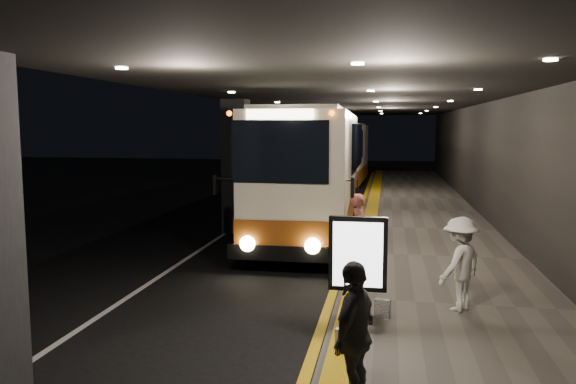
% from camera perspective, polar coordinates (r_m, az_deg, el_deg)
% --- Properties ---
extents(ground, '(90.00, 90.00, 0.00)m').
position_cam_1_polar(ground, '(14.78, -3.68, -7.10)').
color(ground, black).
extents(lane_line_white, '(0.12, 50.00, 0.01)m').
position_cam_1_polar(lane_line_white, '(19.96, -5.30, -3.49)').
color(lane_line_white, silver).
rests_on(lane_line_white, ground).
extents(kerb_stripe_yellow, '(0.18, 50.00, 0.01)m').
position_cam_1_polar(kerb_stripe_yellow, '(19.30, 6.70, -3.86)').
color(kerb_stripe_yellow, gold).
rests_on(kerb_stripe_yellow, ground).
extents(sidewalk, '(4.50, 50.00, 0.15)m').
position_cam_1_polar(sidewalk, '(19.30, 13.84, -3.80)').
color(sidewalk, '#514C44').
rests_on(sidewalk, ground).
extents(tactile_strip, '(0.50, 50.00, 0.01)m').
position_cam_1_polar(tactile_strip, '(19.25, 8.19, -3.45)').
color(tactile_strip, gold).
rests_on(tactile_strip, sidewalk).
extents(terminal_wall, '(0.10, 50.00, 6.00)m').
position_cam_1_polar(terminal_wall, '(19.29, 20.79, 4.70)').
color(terminal_wall, black).
rests_on(terminal_wall, ground).
extents(support_columns, '(0.80, 24.80, 4.40)m').
position_cam_1_polar(support_columns, '(18.66, -5.30, 2.59)').
color(support_columns, black).
rests_on(support_columns, ground).
extents(canopy, '(9.00, 50.00, 0.40)m').
position_cam_1_polar(canopy, '(19.00, 7.34, 9.88)').
color(canopy, black).
rests_on(canopy, support_columns).
extents(coach_main, '(2.98, 12.65, 3.92)m').
position_cam_1_polar(coach_main, '(19.04, 2.69, 1.73)').
color(coach_main, beige).
rests_on(coach_main, ground).
extents(coach_second, '(2.74, 11.53, 3.60)m').
position_cam_1_polar(coach_second, '(30.94, 5.23, 3.32)').
color(coach_second, beige).
rests_on(coach_second, ground).
extents(passenger_boarding, '(0.42, 0.65, 1.77)m').
position_cam_1_polar(passenger_boarding, '(13.62, 7.25, -3.87)').
color(passenger_boarding, '#A7524E').
rests_on(passenger_boarding, sidewalk).
extents(passenger_waiting_white, '(1.11, 1.20, 1.73)m').
position_cam_1_polar(passenger_waiting_white, '(10.81, 17.06, -6.99)').
color(passenger_waiting_white, white).
rests_on(passenger_waiting_white, sidewalk).
extents(passenger_waiting_grey, '(0.84, 1.17, 1.79)m').
position_cam_1_polar(passenger_waiting_grey, '(6.95, 6.76, -14.15)').
color(passenger_waiting_grey, '#4E4F53').
rests_on(passenger_waiting_grey, sidewalk).
extents(bag_polka, '(0.30, 0.18, 0.34)m').
position_cam_1_polar(bag_polka, '(10.24, 9.55, -11.60)').
color(bag_polka, black).
rests_on(bag_polka, sidewalk).
extents(bag_plain, '(0.30, 0.22, 0.34)m').
position_cam_1_polar(bag_plain, '(8.78, 5.81, -14.70)').
color(bag_plain, beige).
rests_on(bag_plain, sidewalk).
extents(info_sign, '(0.92, 0.12, 1.96)m').
position_cam_1_polar(info_sign, '(9.01, 7.11, -6.48)').
color(info_sign, black).
rests_on(info_sign, sidewalk).
extents(stanchion_post, '(0.05, 0.05, 1.20)m').
position_cam_1_polar(stanchion_post, '(12.88, 6.83, -5.78)').
color(stanchion_post, black).
rests_on(stanchion_post, sidewalk).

